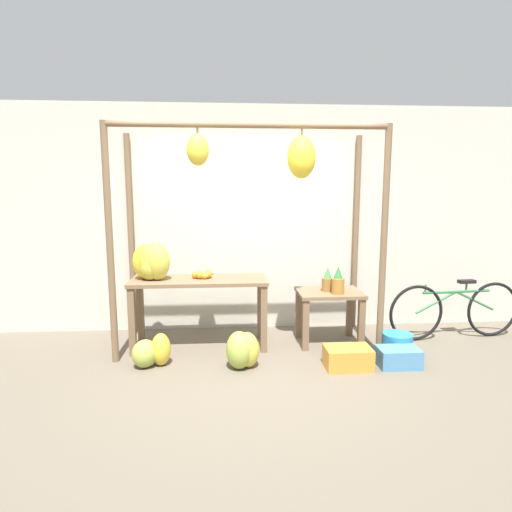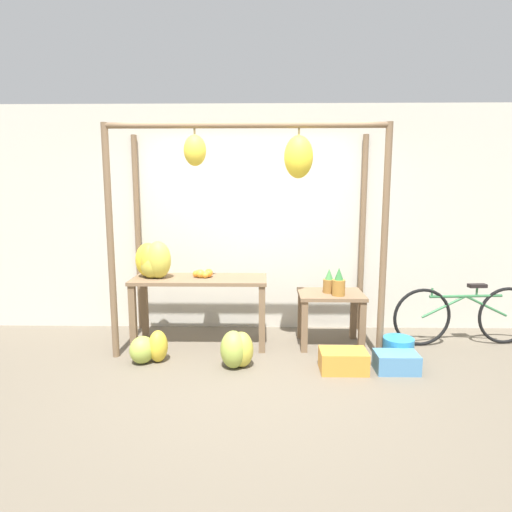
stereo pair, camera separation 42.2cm
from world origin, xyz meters
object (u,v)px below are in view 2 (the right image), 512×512
object	(u,v)px
banana_pile_ground_right	(237,349)
fruit_crate_purple	(396,362)
parked_bicycle	(465,315)
banana_pile_on_table	(152,261)
fruit_crate_white	(343,361)
pineapple_cluster	(334,283)
blue_bucket	(398,349)
banana_pile_ground_left	(149,348)
orange_pile	(204,274)

from	to	relation	value
banana_pile_ground_right	fruit_crate_purple	size ratio (longest dim) A/B	0.98
parked_bicycle	fruit_crate_purple	world-z (taller)	parked_bicycle
banana_pile_on_table	fruit_crate_purple	bearing A→B (deg)	-15.64
banana_pile_ground_right	fruit_crate_white	size ratio (longest dim) A/B	0.88
banana_pile_on_table	pineapple_cluster	xyz separation A→B (m)	(2.05, -0.05, -0.24)
pineapple_cluster	parked_bicycle	xyz separation A→B (m)	(1.51, 0.10, -0.39)
banana_pile_ground_right	blue_bucket	size ratio (longest dim) A/B	1.27
banana_pile_on_table	banana_pile_ground_left	distance (m)	0.99
orange_pile	fruit_crate_white	xyz separation A→B (m)	(1.46, -0.73, -0.72)
orange_pile	fruit_crate_purple	bearing A→B (deg)	-20.31
banana_pile_on_table	parked_bicycle	xyz separation A→B (m)	(3.56, 0.04, -0.62)
orange_pile	fruit_crate_white	world-z (taller)	orange_pile
banana_pile_on_table	blue_bucket	distance (m)	2.83
orange_pile	blue_bucket	xyz separation A→B (m)	(2.09, -0.45, -0.71)
parked_bicycle	pineapple_cluster	bearing A→B (deg)	-176.35
blue_bucket	fruit_crate_purple	distance (m)	0.30
banana_pile_ground_right	fruit_crate_white	bearing A→B (deg)	-4.15
pineapple_cluster	blue_bucket	distance (m)	0.95
banana_pile_ground_right	blue_bucket	xyz separation A→B (m)	(1.68, 0.20, -0.06)
banana_pile_ground_left	fruit_crate_white	bearing A→B (deg)	-5.22
banana_pile_ground_left	orange_pile	bearing A→B (deg)	47.75
banana_pile_ground_left	parked_bicycle	xyz separation A→B (m)	(3.48, 0.58, 0.20)
pineapple_cluster	fruit_crate_purple	xyz separation A→B (m)	(0.52, -0.66, -0.64)
fruit_crate_white	parked_bicycle	xyz separation A→B (m)	(1.52, 0.76, 0.25)
banana_pile_ground_left	parked_bicycle	bearing A→B (deg)	9.43
pineapple_cluster	banana_pile_ground_left	bearing A→B (deg)	-166.26
banana_pile_ground_right	fruit_crate_purple	xyz separation A→B (m)	(1.57, -0.08, -0.09)
fruit_crate_white	banana_pile_ground_left	bearing A→B (deg)	174.78
banana_pile_ground_left	blue_bucket	world-z (taller)	banana_pile_ground_left
banana_pile_ground_left	parked_bicycle	distance (m)	3.54
fruit_crate_white	blue_bucket	size ratio (longest dim) A/B	1.45
banana_pile_ground_left	banana_pile_on_table	bearing A→B (deg)	98.15
pineapple_cluster	fruit_crate_purple	bearing A→B (deg)	-52.08
orange_pile	banana_pile_ground_right	xyz separation A→B (m)	(0.41, -0.66, -0.64)
fruit_crate_white	blue_bucket	world-z (taller)	blue_bucket
parked_bicycle	banana_pile_ground_left	bearing A→B (deg)	-170.57
banana_pile_ground_right	blue_bucket	distance (m)	1.69
banana_pile_ground_left	fruit_crate_purple	distance (m)	2.49
orange_pile	banana_pile_ground_right	world-z (taller)	orange_pile
fruit_crate_purple	blue_bucket	bearing A→B (deg)	69.87
banana_pile_on_table	pineapple_cluster	bearing A→B (deg)	-1.53
fruit_crate_white	parked_bicycle	distance (m)	1.71
banana_pile_ground_left	fruit_crate_white	size ratio (longest dim) A/B	1.00
banana_pile_on_table	fruit_crate_purple	size ratio (longest dim) A/B	1.23
banana_pile_ground_left	parked_bicycle	size ratio (longest dim) A/B	0.27
orange_pile	parked_bicycle	distance (m)	3.02
banana_pile_ground_right	banana_pile_on_table	bearing A→B (deg)	147.12
orange_pile	banana_pile_ground_right	bearing A→B (deg)	-57.99
fruit_crate_purple	banana_pile_on_table	bearing A→B (deg)	164.36
fruit_crate_white	blue_bucket	xyz separation A→B (m)	(0.62, 0.28, 0.02)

